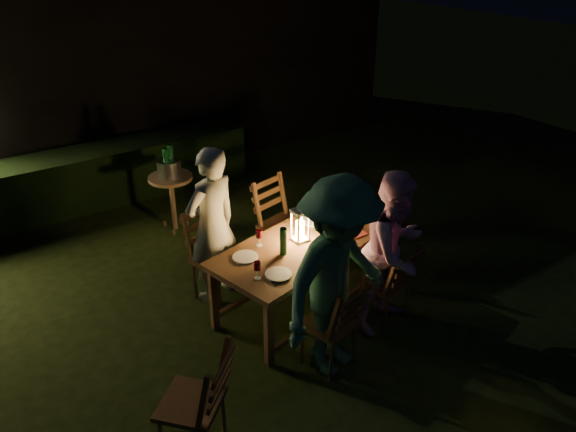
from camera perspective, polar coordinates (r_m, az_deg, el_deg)
garden_envelope at (r=10.60m, az=-20.39°, el=14.83°), size 40.00×40.00×3.20m
dining_table at (r=5.68m, az=1.25°, el=-3.54°), size 2.01×1.32×0.77m
chair_near_left at (r=5.23m, az=4.31°, el=-12.16°), size 0.54×0.56×0.97m
chair_near_right at (r=5.83m, az=9.91°, el=-7.93°), size 0.49×0.51×0.94m
chair_far_left at (r=6.09m, az=-7.11°, el=-5.59°), size 0.59×0.62×1.06m
chair_far_right at (r=6.67m, az=-0.60°, el=-2.15°), size 0.58×0.61×1.07m
chair_end at (r=6.72m, az=8.20°, el=-2.39°), size 0.57×0.55×0.99m
chair_spare at (r=4.57m, az=-9.43°, el=-19.62°), size 0.66×0.66×1.02m
person_house_side at (r=5.84m, az=-7.71°, el=-0.97°), size 0.71×0.54×1.72m
person_opp_right at (r=5.51m, az=10.80°, el=-3.54°), size 0.92×0.79×1.65m
person_opp_left at (r=4.81m, az=5.04°, el=-6.44°), size 1.35×0.97×1.89m
lantern at (r=5.62m, az=1.23°, el=-1.13°), size 0.16×0.16×0.35m
plate_far_left at (r=5.43m, az=-4.35°, el=-4.17°), size 0.25×0.25×0.01m
plate_near_left at (r=5.17m, az=-0.98°, el=-5.93°), size 0.25×0.25×0.01m
plate_far_right at (r=6.06m, az=2.53°, el=-0.51°), size 0.25×0.25×0.01m
plate_near_right at (r=5.82m, az=5.83°, el=-1.90°), size 0.25×0.25×0.01m
wineglass_a at (r=5.57m, az=-2.94°, el=-2.26°), size 0.06×0.06×0.18m
wineglass_b at (r=5.08m, az=-3.14°, el=-5.52°), size 0.06×0.06×0.18m
wineglass_c at (r=5.64m, az=5.42°, el=-1.94°), size 0.06×0.06×0.18m
wineglass_d at (r=6.12m, az=3.87°, el=0.59°), size 0.06×0.06×0.18m
wineglass_e at (r=5.36m, az=2.96°, el=-3.58°), size 0.06×0.06×0.18m
bottle_table at (r=5.41m, az=-0.49°, el=-2.60°), size 0.07×0.07×0.28m
napkin_left at (r=5.36m, az=2.75°, el=-4.60°), size 0.18×0.14×0.01m
napkin_right at (r=5.85m, az=7.04°, el=-1.81°), size 0.18×0.14×0.01m
phone at (r=5.08m, az=-0.87°, el=-6.63°), size 0.14×0.07×0.01m
side_table at (r=7.37m, az=-11.82°, el=3.34°), size 0.57×0.57×0.76m
ice_bucket at (r=7.29m, az=-11.97°, el=4.77°), size 0.30×0.30×0.22m
bottle_bucket_a at (r=7.22m, az=-12.24°, el=4.94°), size 0.07×0.07×0.32m
bottle_bucket_b at (r=7.33m, az=-11.77°, el=5.32°), size 0.07×0.07×0.32m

